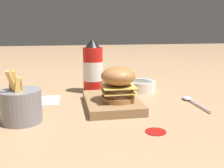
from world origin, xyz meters
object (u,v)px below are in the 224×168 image
at_px(side_bowl, 141,86).
at_px(burger, 118,83).
at_px(fries_basket, 21,105).
at_px(serving_board, 112,102).
at_px(ketchup_bottle, 93,68).
at_px(spoon, 190,100).

bearing_deg(side_bowl, burger, -33.82).
bearing_deg(fries_basket, burger, 103.97).
bearing_deg(serving_board, burger, 28.22).
height_order(serving_board, ketchup_bottle, ketchup_bottle).
relative_size(serving_board, side_bowl, 2.13).
distance_m(serving_board, burger, 0.08).
bearing_deg(serving_board, ketchup_bottle, -169.19).
bearing_deg(serving_board, spoon, 90.62).
xyz_separation_m(burger, ketchup_bottle, (-0.24, -0.05, 0.01)).
height_order(burger, ketchup_bottle, ketchup_bottle).
bearing_deg(spoon, serving_board, 91.07).
distance_m(burger, side_bowl, 0.26).
height_order(serving_board, spoon, serving_board).
relative_size(serving_board, fries_basket, 1.69).
bearing_deg(ketchup_bottle, side_bowl, 82.66).
height_order(ketchup_bottle, spoon, ketchup_bottle).
relative_size(serving_board, ketchup_bottle, 1.20).
bearing_deg(fries_basket, serving_board, 109.75).
height_order(burger, fries_basket, fries_basket).
distance_m(side_bowl, spoon, 0.22).
bearing_deg(side_bowl, spoon, 35.81).
height_order(burger, side_bowl, burger).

